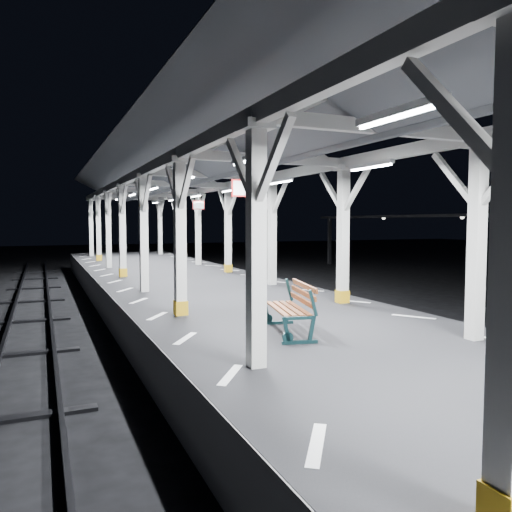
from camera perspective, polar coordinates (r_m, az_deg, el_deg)
ground at (r=9.85m, az=6.27°, el=-13.73°), size 120.00×120.00×0.00m
platform at (r=9.71m, az=6.30°, el=-10.92°), size 6.00×50.00×1.00m
hazard_stripes_left at (r=8.67m, az=-8.09°, el=-9.31°), size 1.00×48.00×0.01m
hazard_stripes_right at (r=10.99m, az=17.57°, el=-6.63°), size 1.00×48.00×0.01m
track_left at (r=8.66m, az=-25.22°, el=-16.06°), size 2.20×60.00×0.16m
track_right at (r=12.96m, az=26.15°, el=-9.43°), size 2.20×60.00×0.16m
canopy at (r=9.50m, az=6.54°, el=13.44°), size 5.40×49.00×4.65m
bench_mid at (r=8.93m, az=4.27°, el=-5.79°), size 0.97×1.75×0.90m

